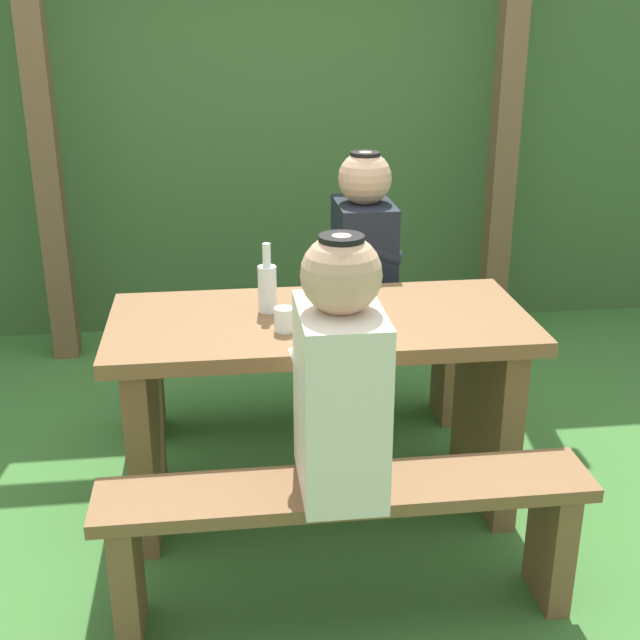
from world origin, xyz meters
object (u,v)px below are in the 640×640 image
object	(u,v)px
person_black_coat	(364,249)
bottle_right	(267,286)
bench_far	(302,356)
bottle_left	(357,287)
picnic_table	(320,379)
drinking_glass	(284,320)
bench_near	(346,522)
cell_phone	(312,304)
person_white_shirt	(340,376)

from	to	relation	value
person_black_coat	bottle_right	distance (m)	0.67
bench_far	bottle_left	world-z (taller)	bottle_left
picnic_table	drinking_glass	bearing A→B (deg)	-138.19
bench_near	cell_phone	bearing A→B (deg)	91.10
picnic_table	bottle_left	distance (m)	0.35
bench_far	person_black_coat	size ratio (longest dim) A/B	1.95
picnic_table	cell_phone	world-z (taller)	cell_phone
person_white_shirt	cell_phone	world-z (taller)	person_white_shirt
bench_far	cell_phone	world-z (taller)	cell_phone
person_black_coat	drinking_glass	world-z (taller)	person_black_coat
bench_far	person_black_coat	world-z (taller)	person_black_coat
person_white_shirt	person_black_coat	bearing A→B (deg)	77.13
picnic_table	bench_far	bearing A→B (deg)	90.00
drinking_glass	bottle_left	xyz separation A→B (m)	(0.25, 0.10, 0.07)
bench_near	drinking_glass	xyz separation A→B (m)	(-0.13, 0.48, 0.44)
bench_near	cell_phone	distance (m)	0.82
picnic_table	bottle_right	bearing A→B (deg)	157.16
picnic_table	cell_phone	xyz separation A→B (m)	(-0.01, 0.11, 0.23)
bottle_left	bottle_right	size ratio (longest dim) A/B	1.12
drinking_glass	cell_phone	world-z (taller)	drinking_glass
picnic_table	drinking_glass	size ratio (longest dim) A/B	17.93
person_black_coat	drinking_glass	bearing A→B (deg)	-118.15
bench_near	bench_far	xyz separation A→B (m)	(0.00, 1.19, 0.00)
bench_far	drinking_glass	xyz separation A→B (m)	(-0.13, -0.71, 0.44)
picnic_table	bench_far	distance (m)	0.62
person_white_shirt	drinking_glass	bearing A→B (deg)	102.71
bench_far	cell_phone	xyz separation A→B (m)	(-0.01, -0.49, 0.41)
person_white_shirt	picnic_table	bearing A→B (deg)	88.01
picnic_table	person_black_coat	bearing A→B (deg)	67.11
picnic_table	person_black_coat	size ratio (longest dim) A/B	1.95
bottle_right	bench_near	bearing A→B (deg)	-75.78
person_white_shirt	bottle_left	xyz separation A→B (m)	(0.14, 0.58, 0.05)
bench_near	bottle_right	xyz separation A→B (m)	(-0.17, 0.67, 0.49)
bench_far	bottle_left	size ratio (longest dim) A/B	5.25
picnic_table	bottle_right	size ratio (longest dim) A/B	5.88
person_white_shirt	person_black_coat	xyz separation A→B (m)	(0.27, 1.19, 0.00)
picnic_table	bench_far	xyz separation A→B (m)	(0.00, 0.60, -0.17)
drinking_glass	bottle_left	bearing A→B (deg)	21.81
bench_near	bottle_left	world-z (taller)	bottle_left
bench_near	person_white_shirt	bearing A→B (deg)	170.87
person_black_coat	bottle_right	bearing A→B (deg)	-128.80
bench_far	person_black_coat	xyz separation A→B (m)	(0.25, -0.00, 0.46)
bench_near	bench_far	size ratio (longest dim) A/B	1.00
cell_phone	bottle_left	bearing A→B (deg)	-43.74
cell_phone	bench_near	bearing A→B (deg)	-89.36
bench_near	bottle_left	size ratio (longest dim) A/B	5.25
bottle_left	cell_phone	world-z (taller)	bottle_left
drinking_glass	cell_phone	size ratio (longest dim) A/B	0.56
picnic_table	bench_near	bearing A→B (deg)	-90.00
person_white_shirt	cell_phone	size ratio (longest dim) A/B	5.14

